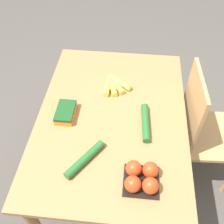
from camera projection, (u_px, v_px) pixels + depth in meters
name	position (u px, v px, depth m)	size (l,w,h in m)	color
ground_plane	(112.00, 176.00, 2.09)	(12.00, 12.00, 0.00)	#4C4742
dining_table	(112.00, 127.00, 1.61)	(1.23, 0.86, 0.75)	#9E7044
chair	(203.00, 131.00, 1.77)	(0.44, 0.42, 0.96)	tan
banana_bunch	(114.00, 84.00, 1.68)	(0.19, 0.18, 0.04)	brown
tomato_pack	(142.00, 177.00, 1.22)	(0.17, 0.17, 0.09)	black
carrot_bag	(65.00, 112.00, 1.51)	(0.16, 0.10, 0.05)	orange
cucumber_near	(85.00, 159.00, 1.31)	(0.23, 0.18, 0.04)	#236028
cucumber_far	(146.00, 123.00, 1.47)	(0.26, 0.06, 0.04)	#236028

